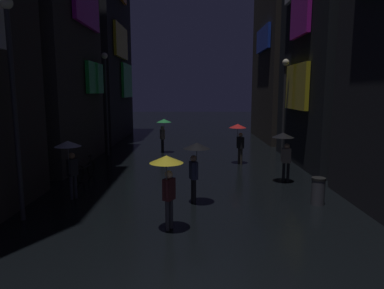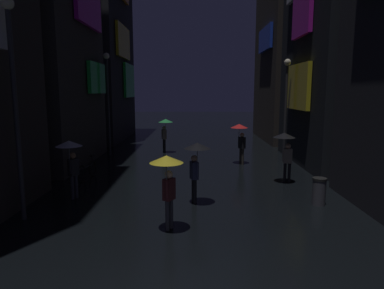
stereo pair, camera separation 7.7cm
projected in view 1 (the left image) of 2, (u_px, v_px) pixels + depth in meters
The scene contains 13 objects.
building_left_far at pixel (96, 22), 26.51m from camera, with size 4.25×8.81×18.28m.
building_right_mid at pixel (339, 32), 17.34m from camera, with size 4.25×7.60×13.57m.
pedestrian_foreground_left_green at pixel (165, 126), 21.13m from camera, with size 0.90×0.90×2.12m.
pedestrian_midstreet_left_black at pixel (285, 143), 14.09m from camera, with size 0.90×0.90×2.12m.
pedestrian_near_crossing_yellow at pixel (168, 172), 9.14m from camera, with size 0.90×0.90×2.12m.
pedestrian_midstreet_centre_clear at pixel (71, 153), 11.85m from camera, with size 0.90×0.90×2.12m.
pedestrian_far_right_red at pixel (240, 133), 17.82m from camera, with size 0.90×0.90×2.12m.
pedestrian_foreground_right_black at pixel (197, 156), 11.39m from camera, with size 0.90×0.90×2.12m.
bicycle_parked_at_storefront at pixel (87, 170), 14.95m from camera, with size 0.30×1.81×0.96m.
streetlamp_left_far at pixel (107, 93), 20.01m from camera, with size 0.36×0.36×6.01m.
streetlamp_right_far at pixel (285, 98), 18.31m from camera, with size 0.36×0.36×5.49m.
streetlamp_left_near at pixel (14, 88), 9.62m from camera, with size 0.36×0.36×6.35m.
trash_bin at pixel (319, 191), 11.51m from camera, with size 0.46×0.46×0.93m.
Camera 1 is at (0.04, -5.23, 3.79)m, focal length 32.00 mm.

